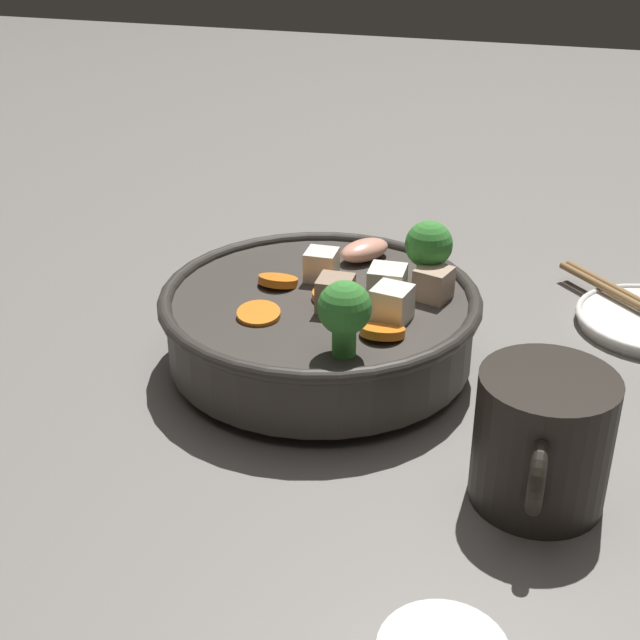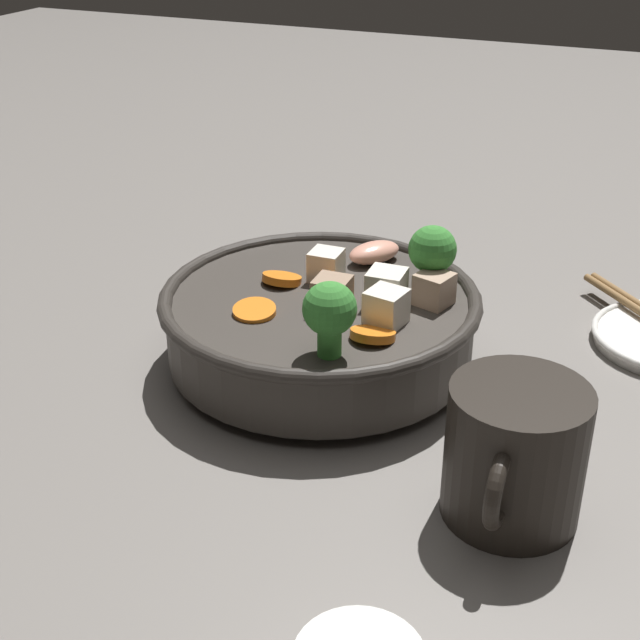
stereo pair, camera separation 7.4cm
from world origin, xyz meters
TOP-DOWN VIEW (x-y plane):
  - ground_plane at (0.00, 0.00)m, footprint 3.00×3.00m
  - stirfry_bowl at (0.00, 0.00)m, footprint 0.26×0.26m
  - dark_mug at (0.13, 0.19)m, footprint 0.12×0.09m

SIDE VIEW (x-z plane):
  - ground_plane at x=0.00m, z-range 0.00..0.00m
  - stirfry_bowl at x=0.00m, z-range -0.02..0.10m
  - dark_mug at x=0.13m, z-range 0.00..0.09m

